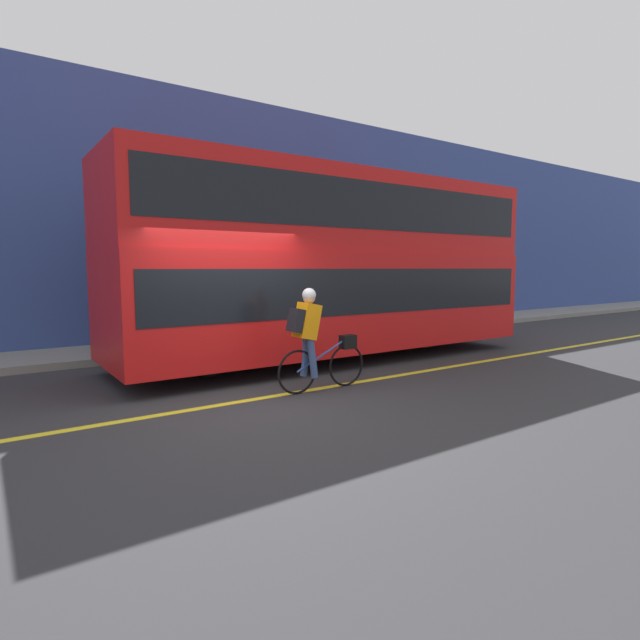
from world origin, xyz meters
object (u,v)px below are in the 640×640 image
bus (333,259)px  trash_bin (199,321)px  cyclist_on_bike (313,336)px  street_sign_post (116,288)px

bus → trash_bin: bearing=122.5°
cyclist_on_bike → street_sign_post: bearing=109.9°
cyclist_on_bike → trash_bin: cyclist_on_bike is taller
bus → cyclist_on_bike: bearing=-132.0°
trash_bin → street_sign_post: 2.04m
bus → cyclist_on_bike: bus is taller
street_sign_post → cyclist_on_bike: bearing=-70.1°
trash_bin → street_sign_post: street_sign_post is taller
street_sign_post → trash_bin: bearing=0.2°
bus → trash_bin: 3.70m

